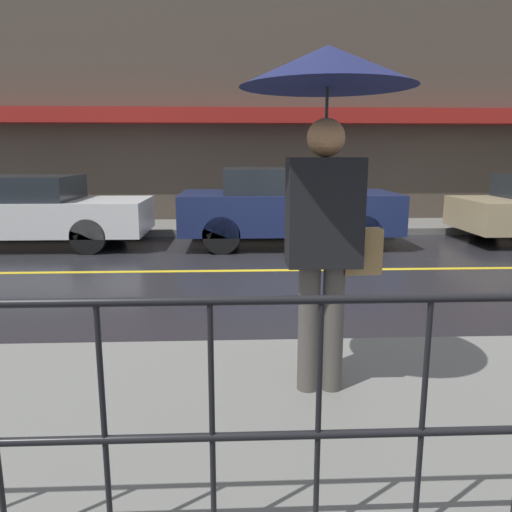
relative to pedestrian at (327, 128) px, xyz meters
The scene contains 9 objects.
ground_plane 4.58m from the pedestrian, 84.57° to the left, with size 80.00×80.00×0.00m, color black.
sidewalk_near 1.89m from the pedestrian, 39.94° to the right, with size 28.00×2.52×0.14m.
sidewalk_far 8.46m from the pedestrian, 87.26° to the left, with size 28.00×1.76×0.14m.
lane_marking 4.58m from the pedestrian, 84.57° to the left, with size 25.20×0.12×0.01m.
building_storefront 9.34m from the pedestrian, 87.56° to the left, with size 28.00×0.85×6.31m.
railing_foreground 1.76m from the pedestrian, 73.60° to the right, with size 12.00×0.04×1.06m.
pedestrian is the anchor object (origin of this frame).
car_white 7.96m from the pedestrian, 126.23° to the left, with size 4.74×1.76×1.33m.
car_navy 6.46m from the pedestrian, 86.33° to the left, with size 4.05×1.93×1.47m.
Camera 1 is at (-0.97, -7.32, 1.73)m, focal length 35.00 mm.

